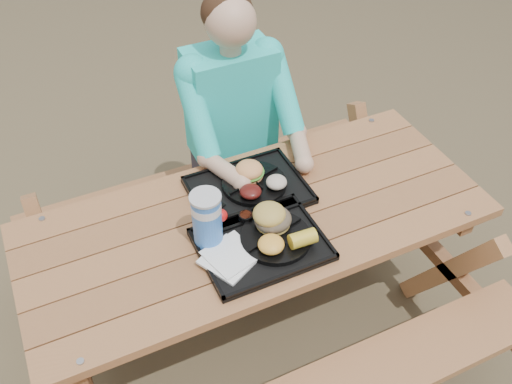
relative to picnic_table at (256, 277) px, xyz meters
name	(u,v)px	position (x,y,z in m)	size (l,w,h in m)	color
ground	(256,327)	(0.00, 0.00, -0.38)	(60.00, 60.00, 0.00)	#999999
picnic_table	(256,277)	(0.00, 0.00, 0.00)	(1.80, 1.49, 0.75)	#999999
tray_near	(261,245)	(-0.05, -0.15, 0.39)	(0.45, 0.35, 0.02)	black
tray_far	(248,191)	(0.03, 0.14, 0.39)	(0.45, 0.35, 0.02)	black
plate_near	(276,237)	(0.01, -0.15, 0.41)	(0.26, 0.26, 0.02)	black
plate_far	(254,183)	(0.06, 0.15, 0.41)	(0.26, 0.26, 0.02)	black
napkin_stack	(229,258)	(-0.18, -0.17, 0.40)	(0.17, 0.17, 0.02)	white
soda_cup	(207,220)	(-0.22, -0.05, 0.50)	(0.11, 0.11, 0.21)	blue
condiment_bbq	(246,217)	(-0.05, -0.02, 0.41)	(0.06, 0.06, 0.03)	black
condiment_mustard	(262,212)	(0.02, -0.02, 0.41)	(0.04, 0.04, 0.03)	yellow
sandwich	(273,212)	(0.02, -0.10, 0.48)	(0.13, 0.13, 0.13)	gold
mac_cheese	(271,244)	(-0.04, -0.20, 0.44)	(0.10, 0.10, 0.05)	#FFBC43
corn_cob	(303,239)	(0.08, -0.23, 0.44)	(0.10, 0.10, 0.06)	yellow
cutlery_far	(209,198)	(-0.13, 0.15, 0.40)	(0.03, 0.15, 0.01)	black
burger	(249,167)	(0.05, 0.18, 0.47)	(0.11, 0.11, 0.10)	#F59B56
baked_beans	(251,191)	(0.01, 0.08, 0.43)	(0.09, 0.09, 0.04)	#521310
potato_salad	(276,182)	(0.13, 0.08, 0.44)	(0.08, 0.08, 0.05)	beige
diner	(234,145)	(0.15, 0.57, 0.27)	(0.48, 0.84, 1.28)	#1BB2BF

